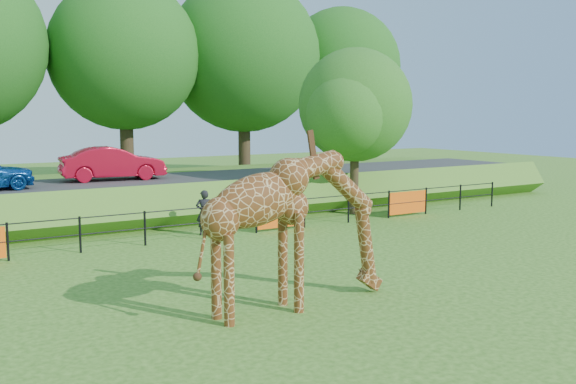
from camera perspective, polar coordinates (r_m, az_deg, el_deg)
name	(u,v)px	position (r m, az deg, el deg)	size (l,w,h in m)	color
ground	(351,298)	(14.76, 5.63, -9.33)	(90.00, 90.00, 0.00)	#305F17
giraffe	(296,230)	(13.61, 0.75, -3.42)	(4.71, 0.86, 3.36)	#5D3013
perimeter_fence	(203,223)	(21.37, -7.53, -2.71)	(28.07, 0.10, 1.10)	black
embankment	(130,195)	(28.29, -13.83, -0.26)	(40.00, 9.00, 1.30)	#305F17
road	(142,182)	(26.80, -12.87, 0.90)	(40.00, 5.00, 0.12)	#2E2E31
car_red	(113,163)	(27.10, -15.32, 2.47)	(1.44, 4.13, 1.36)	red
visitor	(204,213)	(22.00, -7.46, -1.83)	(0.57, 0.37, 1.55)	black
tree_east	(357,110)	(26.42, 6.11, 7.30)	(5.40, 4.71, 6.76)	#2F2215
bg_tree_line	(122,53)	(34.97, -14.54, 11.83)	(37.30, 8.80, 11.82)	#2F2215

